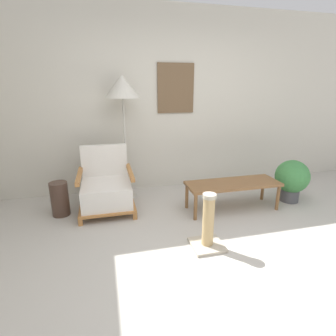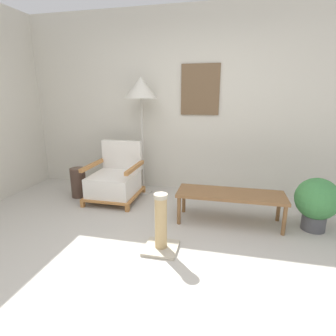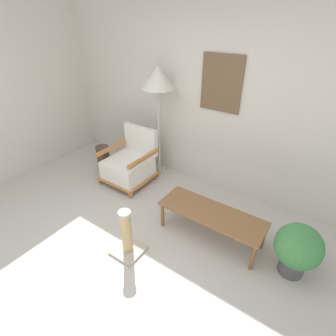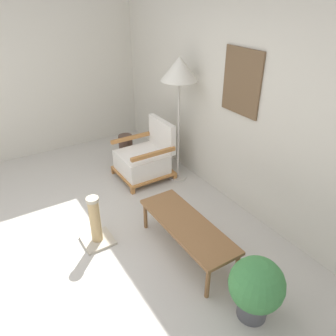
{
  "view_description": "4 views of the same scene",
  "coord_description": "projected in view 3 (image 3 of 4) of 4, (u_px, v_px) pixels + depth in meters",
  "views": [
    {
      "loc": [
        -1.03,
        -1.72,
        1.57
      ],
      "look_at": [
        -0.24,
        1.47,
        0.55
      ],
      "focal_mm": 28.0,
      "sensor_mm": 36.0,
      "label": 1
    },
    {
      "loc": [
        0.49,
        -1.75,
        1.45
      ],
      "look_at": [
        -0.24,
        1.47,
        0.55
      ],
      "focal_mm": 28.0,
      "sensor_mm": 36.0,
      "label": 2
    },
    {
      "loc": [
        1.48,
        -0.99,
        2.35
      ],
      "look_at": [
        -0.24,
        1.47,
        0.55
      ],
      "focal_mm": 28.0,
      "sensor_mm": 36.0,
      "label": 3
    },
    {
      "loc": [
        2.67,
        -0.36,
        2.49
      ],
      "look_at": [
        -0.24,
        1.47,
        0.55
      ],
      "focal_mm": 35.0,
      "sensor_mm": 36.0,
      "label": 4
    }
  ],
  "objects": [
    {
      "name": "vase",
      "position": [
        104.0,
        158.0,
        4.41
      ],
      "size": [
        0.22,
        0.22,
        0.44
      ],
      "primitive_type": "cylinder",
      "color": "#473328",
      "rests_on": "ground_plane"
    },
    {
      "name": "armchair",
      "position": [
        130.0,
        164.0,
        4.11
      ],
      "size": [
        0.7,
        0.73,
        0.82
      ],
      "color": "#B2753D",
      "rests_on": "ground_plane"
    },
    {
      "name": "floor_lamp",
      "position": [
        158.0,
        81.0,
        3.59
      ],
      "size": [
        0.48,
        0.48,
        1.73
      ],
      "color": "#B7B2A8",
      "rests_on": "ground_plane"
    },
    {
      "name": "scratching_post",
      "position": [
        127.0,
        237.0,
        2.87
      ],
      "size": [
        0.32,
        0.32,
        0.58
      ],
      "color": "#B2A893",
      "rests_on": "ground_plane"
    },
    {
      "name": "ground_plane",
      "position": [
        104.0,
        283.0,
        2.63
      ],
      "size": [
        14.0,
        14.0,
        0.0
      ],
      "primitive_type": "plane",
      "color": "#B7B2A8"
    },
    {
      "name": "wall_back",
      "position": [
        217.0,
        97.0,
        3.54
      ],
      "size": [
        8.0,
        0.09,
        2.7
      ],
      "color": "beige",
      "rests_on": "ground_plane"
    },
    {
      "name": "coffee_table",
      "position": [
        212.0,
        215.0,
        3.02
      ],
      "size": [
        1.23,
        0.43,
        0.38
      ],
      "color": "brown",
      "rests_on": "ground_plane"
    },
    {
      "name": "potted_plant",
      "position": [
        298.0,
        248.0,
        2.59
      ],
      "size": [
        0.46,
        0.46,
        0.6
      ],
      "color": "#4C4C51",
      "rests_on": "ground_plane"
    }
  ]
}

